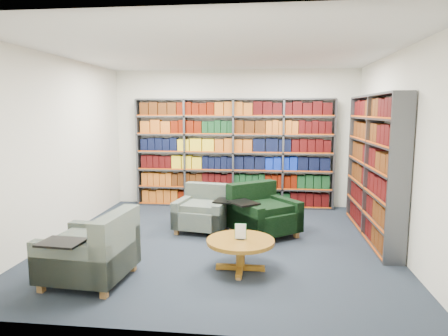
# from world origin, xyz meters

# --- Properties ---
(room_shell) EXTENTS (5.02, 5.02, 2.82)m
(room_shell) POSITION_xyz_m (0.00, 0.00, 1.40)
(room_shell) COLOR #18212E
(room_shell) RESTS_ON ground
(bookshelf_back) EXTENTS (4.00, 0.28, 2.20)m
(bookshelf_back) POSITION_xyz_m (0.00, 2.34, 1.10)
(bookshelf_back) COLOR #47494F
(bookshelf_back) RESTS_ON ground
(bookshelf_right) EXTENTS (0.28, 2.50, 2.20)m
(bookshelf_right) POSITION_xyz_m (2.34, 0.60, 1.10)
(bookshelf_right) COLOR #47494F
(bookshelf_right) RESTS_ON ground
(chair_teal_left) EXTENTS (1.03, 0.94, 0.74)m
(chair_teal_left) POSITION_xyz_m (-0.33, 0.65, 0.30)
(chair_teal_left) COLOR #0B1F37
(chair_teal_left) RESTS_ON ground
(chair_green_right) EXTENTS (1.24, 1.24, 0.81)m
(chair_green_right) POSITION_xyz_m (0.60, 0.50, 0.33)
(chair_green_right) COLOR black
(chair_green_right) RESTS_ON ground
(chair_teal_front) EXTENTS (0.97, 1.10, 0.82)m
(chair_teal_front) POSITION_xyz_m (-1.25, -1.54, 0.33)
(chair_teal_front) COLOR #0B1F37
(chair_teal_front) RESTS_ON ground
(coffee_table) EXTENTS (0.84, 0.84, 0.59)m
(coffee_table) POSITION_xyz_m (0.39, -1.03, 0.32)
(coffee_table) COLOR olive
(coffee_table) RESTS_ON ground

